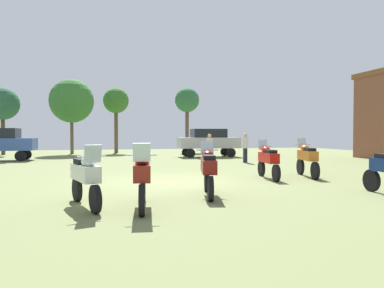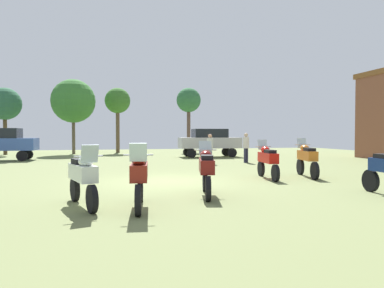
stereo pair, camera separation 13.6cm
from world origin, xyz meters
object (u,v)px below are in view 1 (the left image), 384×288
Objects in this scene: motorcycle_4 at (142,176)px; car_1 at (208,141)px; person_1 at (245,145)px; person_2 at (209,146)px; tree_2 at (187,101)px; motorcycle_1 at (307,158)px; tree_4 at (3,104)px; motorcycle_2 at (208,169)px; tree_3 at (72,101)px; motorcycle_3 at (86,176)px; motorcycle_6 at (268,160)px; tree_1 at (116,102)px.

motorcycle_4 is 17.90m from car_1.
person_1 reaches higher than person_2.
motorcycle_4 is 0.38× the size of tree_2.
motorcycle_1 is 1.01× the size of motorcycle_4.
person_2 is at bearing -106.73° from motorcycle_4.
tree_4 reaches higher than motorcycle_4.
tree_2 is (0.22, 7.62, 3.47)m from car_1.
motorcycle_2 is at bearing 165.22° from car_1.
tree_3 is at bearing 59.94° from car_1.
motorcycle_2 is (-4.88, -3.10, -0.01)m from motorcycle_1.
tree_3 is 1.15× the size of tree_4.
motorcycle_2 is at bearing 176.62° from motorcycle_3.
motorcycle_3 is at bearing -84.78° from tree_3.
motorcycle_3 is (-3.13, -0.76, -0.01)m from motorcycle_2.
motorcycle_1 is at bearing -50.83° from tree_4.
tree_2 is 0.97× the size of tree_3.
motorcycle_4 is 0.98× the size of motorcycle_6.
car_1 is at bearing 90.70° from motorcycle_6.
tree_3 is at bearing -2.81° from tree_4.
motorcycle_4 is (-1.90, -1.21, 0.01)m from motorcycle_2.
tree_4 is at bearing -62.77° from motorcycle_4.
motorcycle_6 is 0.38× the size of tree_2.
motorcycle_4 is at bearing -134.81° from motorcycle_2.
person_1 is at bearing 81.56° from person_2.
tree_3 is at bearing 105.32° from person_1.
motorcycle_2 is 10.37m from person_2.
motorcycle_4 is at bearing -36.89° from person_2.
motorcycle_2 is at bearing -101.80° from tree_2.
person_1 is at bearing -88.26° from tree_2.
motorcycle_4 is 6.59m from motorcycle_6.
motorcycle_3 is at bearing 156.31° from car_1.
tree_2 is (4.82, 23.08, 3.92)m from motorcycle_2.
motorcycle_3 is 7.34m from motorcycle_6.
motorcycle_4 is at bearing -133.37° from motorcycle_6.
tree_4 reaches higher than motorcycle_3.
motorcycle_6 is at bearing 175.35° from car_1.
motorcycle_3 is 0.40× the size of tree_4.
tree_1 is at bearing 106.62° from motorcycle_2.
tree_4 is (-15.22, 18.68, 3.24)m from motorcycle_1.
motorcycle_4 is 0.51× the size of car_1.
tree_4 is at bearing -144.70° from person_2.
motorcycle_3 is at bearing -93.73° from tree_1.
tree_4 is (-8.44, 22.99, 3.25)m from motorcycle_4.
tree_1 reaches higher than car_1.
motorcycle_4 is at bearing -105.46° from tree_2.
tree_1 is 3.85m from tree_3.
motorcycle_4 is (-6.78, -4.31, -0.00)m from motorcycle_1.
person_2 is 0.27× the size of tree_3.
tree_3 is (-3.27, 22.74, 3.57)m from motorcycle_4.
motorcycle_6 is 1.32× the size of person_1.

